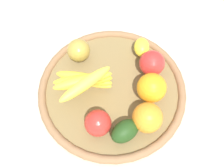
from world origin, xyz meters
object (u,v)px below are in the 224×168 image
orange_1 (152,88)px  lemon_0 (142,47)px  apple_2 (79,50)px  avocado (125,131)px  banana_bunch (84,80)px  apple_0 (152,63)px  orange_0 (147,118)px  apple_1 (98,123)px

orange_1 → lemon_0: (-0.14, -0.07, -0.02)m
apple_2 → lemon_0: apple_2 is taller
avocado → lemon_0: avocado is taller
banana_bunch → apple_0: (-0.12, 0.17, -0.01)m
orange_0 → apple_2: 0.29m
apple_1 → lemon_0: bearing=172.1°
apple_2 → orange_0: bearing=60.7°
banana_bunch → avocado: 0.18m
banana_bunch → orange_0: size_ratio=2.10×
banana_bunch → apple_2: banana_bunch is taller
avocado → apple_0: size_ratio=1.06×
avocado → apple_0: apple_0 is taller
orange_1 → apple_1: orange_1 is taller
avocado → lemon_0: size_ratio=1.25×
avocado → orange_1: size_ratio=0.97×
apple_0 → lemon_0: apple_0 is taller
avocado → apple_0: 0.22m
orange_0 → apple_2: (-0.14, -0.26, -0.01)m
orange_0 → apple_0: bearing=-169.0°
apple_0 → avocado: bearing=-3.2°
orange_0 → apple_1: (0.05, -0.12, -0.00)m
banana_bunch → orange_0: banana_bunch is taller
orange_1 → apple_2: bearing=-102.8°
avocado → apple_2: 0.29m
banana_bunch → apple_1: 0.13m
banana_bunch → orange_1: bearing=102.7°
apple_0 → apple_2: 0.22m
orange_1 → apple_0: (-0.08, -0.02, -0.00)m
apple_1 → orange_0: bearing=114.9°
avocado → apple_1: size_ratio=1.12×
orange_1 → lemon_0: orange_1 is taller
orange_1 → orange_0: orange_1 is taller
apple_0 → apple_2: size_ratio=1.08×
avocado → banana_bunch: bearing=-122.3°
apple_0 → apple_1: size_ratio=1.06×
orange_1 → apple_2: orange_1 is taller
apple_0 → orange_0: orange_0 is taller
banana_bunch → apple_2: bearing=-149.2°
banana_bunch → apple_0: 0.21m
avocado → lemon_0: (-0.28, -0.03, -0.00)m
banana_bunch → orange_1: banana_bunch is taller
orange_1 → orange_0: bearing=8.1°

